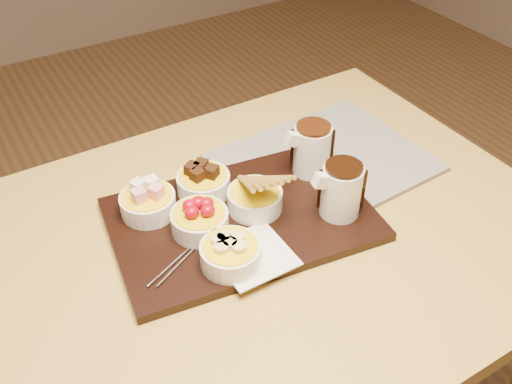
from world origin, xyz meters
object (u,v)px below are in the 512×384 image
pitcher_dark_chocolate (341,191)px  newspaper (324,163)px  pitcher_milk_chocolate (312,150)px  dining_table (231,282)px  bowl_strawberries (200,221)px  serving_board (242,219)px

pitcher_dark_chocolate → newspaper: 0.18m
pitcher_dark_chocolate → pitcher_milk_chocolate: 0.13m
dining_table → pitcher_milk_chocolate: (0.23, 0.08, 0.17)m
dining_table → pitcher_dark_chocolate: (0.20, -0.04, 0.17)m
bowl_strawberries → newspaper: (0.31, 0.06, -0.03)m
serving_board → bowl_strawberries: (-0.08, 0.01, 0.03)m
pitcher_dark_chocolate → pitcher_milk_chocolate: bearing=85.6°
serving_board → newspaper: 0.24m
dining_table → newspaper: newspaper is taller
dining_table → bowl_strawberries: (-0.03, 0.04, 0.14)m
serving_board → pitcher_milk_chocolate: (0.18, 0.05, 0.06)m
dining_table → pitcher_milk_chocolate: size_ratio=12.20×
dining_table → bowl_strawberries: 0.15m
pitcher_dark_chocolate → pitcher_milk_chocolate: (0.03, 0.13, 0.00)m
serving_board → pitcher_dark_chocolate: bearing=-20.0°
serving_board → dining_table: bearing=-133.8°
newspaper → serving_board: bearing=-167.2°
newspaper → bowl_strawberries: bearing=-172.1°
serving_board → bowl_strawberries: bearing=-176.4°
dining_table → bowl_strawberries: bearing=127.5°
pitcher_milk_chocolate → newspaper: (0.05, 0.02, -0.06)m
bowl_strawberries → pitcher_dark_chocolate: pitcher_dark_chocolate is taller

